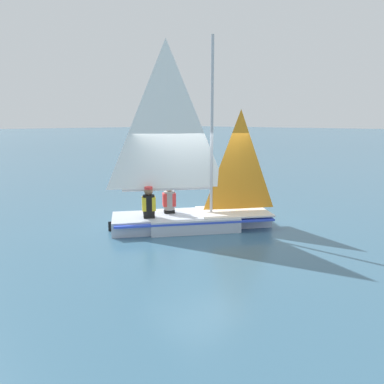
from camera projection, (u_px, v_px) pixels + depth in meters
The scene contains 4 objects.
ground_plane at pixel (192, 227), 10.08m from camera, with size 260.00×260.00×0.00m, color #38607A.
sailboat_main at pixel (190, 202), 9.94m from camera, with size 4.22×3.58×4.92m.
sailor_helm at pixel (169, 203), 10.10m from camera, with size 0.43×0.42×1.16m.
sailor_crew at pixel (149, 207), 9.60m from camera, with size 0.43×0.42×1.16m.
Camera 1 is at (-6.85, -6.89, 2.82)m, focal length 35.00 mm.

